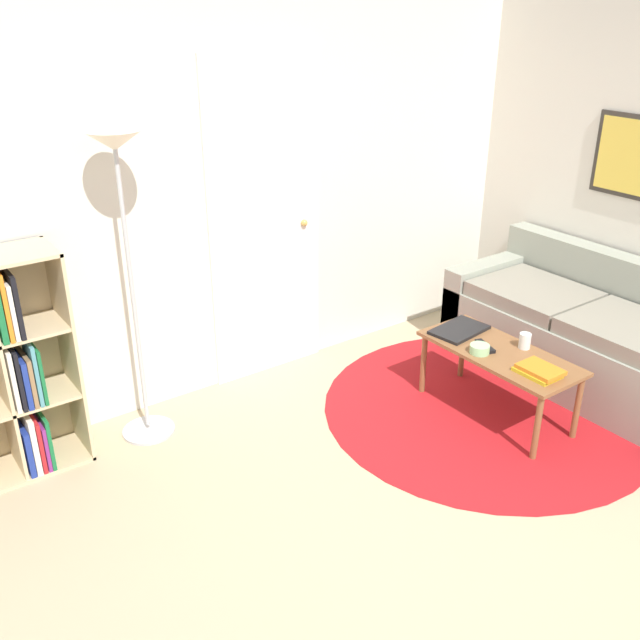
% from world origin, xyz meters
% --- Properties ---
extents(ground_plane, '(14.00, 14.00, 0.00)m').
position_xyz_m(ground_plane, '(0.00, 0.00, 0.00)').
color(ground_plane, tan).
extents(wall_back, '(7.70, 0.11, 2.60)m').
position_xyz_m(wall_back, '(0.01, 2.42, 1.29)').
color(wall_back, silver).
rests_on(wall_back, ground_plane).
extents(wall_right, '(0.08, 5.40, 2.60)m').
position_xyz_m(wall_right, '(2.37, 1.20, 1.30)').
color(wall_right, silver).
rests_on(wall_right, ground_plane).
extents(rug, '(2.01, 2.01, 0.01)m').
position_xyz_m(rug, '(1.13, 1.14, 0.00)').
color(rug, '#B2191E').
rests_on(rug, ground_plane).
extents(floor_lamp, '(0.30, 0.30, 1.74)m').
position_xyz_m(floor_lamp, '(-0.67, 2.13, 1.40)').
color(floor_lamp, '#B7B7BC').
rests_on(floor_lamp, ground_plane).
extents(couch, '(0.81, 1.79, 0.79)m').
position_xyz_m(couch, '(1.99, 1.07, 0.29)').
color(couch, gray).
rests_on(couch, ground_plane).
extents(coffee_table, '(0.43, 0.97, 0.43)m').
position_xyz_m(coffee_table, '(1.12, 1.08, 0.38)').
color(coffee_table, brown).
rests_on(coffee_table, ground_plane).
extents(laptop, '(0.38, 0.27, 0.02)m').
position_xyz_m(laptop, '(1.12, 1.41, 0.44)').
color(laptop, black).
rests_on(laptop, coffee_table).
extents(bowl, '(0.12, 0.12, 0.05)m').
position_xyz_m(bowl, '(1.00, 1.14, 0.45)').
color(bowl, '#9ED193').
rests_on(bowl, coffee_table).
extents(book_stack_on_table, '(0.17, 0.24, 0.05)m').
position_xyz_m(book_stack_on_table, '(1.08, 0.77, 0.45)').
color(book_stack_on_table, gold).
rests_on(book_stack_on_table, coffee_table).
extents(cup, '(0.07, 0.07, 0.09)m').
position_xyz_m(cup, '(1.27, 1.03, 0.48)').
color(cup, white).
rests_on(cup, coffee_table).
extents(remote, '(0.09, 0.17, 0.02)m').
position_xyz_m(remote, '(1.08, 1.17, 0.44)').
color(remote, black).
rests_on(remote, coffee_table).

